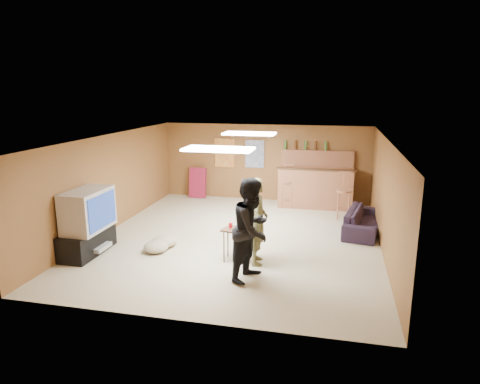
% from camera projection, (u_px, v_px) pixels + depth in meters
% --- Properties ---
extents(ground, '(7.00, 7.00, 0.00)m').
position_uv_depth(ground, '(238.00, 238.00, 9.36)').
color(ground, '#BBAF8F').
rests_on(ground, ground).
extents(ceiling, '(6.00, 7.00, 0.02)m').
position_uv_depth(ceiling, '(238.00, 138.00, 8.85)').
color(ceiling, silver).
rests_on(ceiling, ground).
extents(wall_back, '(6.00, 0.02, 2.20)m').
position_uv_depth(wall_back, '(265.00, 163.00, 12.42)').
color(wall_back, brown).
rests_on(wall_back, ground).
extents(wall_front, '(6.00, 0.02, 2.20)m').
position_uv_depth(wall_front, '(180.00, 247.00, 5.79)').
color(wall_front, brown).
rests_on(wall_front, ground).
extents(wall_left, '(0.02, 7.00, 2.20)m').
position_uv_depth(wall_left, '(110.00, 183.00, 9.75)').
color(wall_left, brown).
rests_on(wall_left, ground).
extents(wall_right, '(0.02, 7.00, 2.20)m').
position_uv_depth(wall_right, '(385.00, 197.00, 8.46)').
color(wall_right, brown).
rests_on(wall_right, ground).
extents(tv_stand, '(0.55, 1.30, 0.50)m').
position_uv_depth(tv_stand, '(87.00, 241.00, 8.46)').
color(tv_stand, black).
rests_on(tv_stand, ground).
extents(dvd_box, '(0.35, 0.50, 0.08)m').
position_uv_depth(dvd_box, '(98.00, 247.00, 8.44)').
color(dvd_box, '#B2B2B7').
rests_on(dvd_box, tv_stand).
extents(tv_body, '(0.60, 1.10, 0.80)m').
position_uv_depth(tv_body, '(88.00, 210.00, 8.30)').
color(tv_body, '#B2B2B7').
rests_on(tv_body, tv_stand).
extents(tv_screen, '(0.02, 0.95, 0.65)m').
position_uv_depth(tv_screen, '(102.00, 211.00, 8.23)').
color(tv_screen, navy).
rests_on(tv_screen, tv_body).
extents(bar_counter, '(2.00, 0.60, 1.10)m').
position_uv_depth(bar_counter, '(315.00, 188.00, 11.71)').
color(bar_counter, brown).
rests_on(bar_counter, ground).
extents(bar_lip, '(2.10, 0.12, 0.05)m').
position_uv_depth(bar_lip, '(316.00, 170.00, 11.34)').
color(bar_lip, '#392212').
rests_on(bar_lip, bar_counter).
extents(bar_shelf, '(2.00, 0.18, 0.05)m').
position_uv_depth(bar_shelf, '(318.00, 151.00, 11.91)').
color(bar_shelf, brown).
rests_on(bar_shelf, bar_backing).
extents(bar_backing, '(2.00, 0.14, 0.60)m').
position_uv_depth(bar_backing, '(317.00, 162.00, 12.00)').
color(bar_backing, brown).
rests_on(bar_backing, bar_counter).
extents(poster_left, '(0.60, 0.03, 0.85)m').
position_uv_depth(poster_left, '(225.00, 153.00, 12.58)').
color(poster_left, '#BF3F26').
rests_on(poster_left, wall_back).
extents(poster_right, '(0.55, 0.03, 0.80)m').
position_uv_depth(poster_right, '(255.00, 154.00, 12.39)').
color(poster_right, '#334C99').
rests_on(poster_right, wall_back).
extents(folding_chair_stack, '(0.50, 0.26, 0.91)m').
position_uv_depth(folding_chair_stack, '(198.00, 183.00, 12.81)').
color(folding_chair_stack, maroon).
rests_on(folding_chair_stack, ground).
extents(ceiling_panel_front, '(1.20, 0.60, 0.04)m').
position_uv_depth(ceiling_panel_front, '(219.00, 149.00, 7.43)').
color(ceiling_panel_front, white).
rests_on(ceiling_panel_front, ceiling).
extents(ceiling_panel_back, '(1.20, 0.60, 0.04)m').
position_uv_depth(ceiling_panel_back, '(249.00, 134.00, 9.99)').
color(ceiling_panel_back, white).
rests_on(ceiling_panel_back, ceiling).
extents(person_olive, '(0.51, 0.67, 1.64)m').
position_uv_depth(person_olive, '(257.00, 221.00, 7.87)').
color(person_olive, brown).
rests_on(person_olive, ground).
extents(person_black, '(0.91, 1.03, 1.77)m').
position_uv_depth(person_black, '(252.00, 229.00, 7.20)').
color(person_black, black).
rests_on(person_black, ground).
extents(sofa, '(1.02, 1.90, 0.53)m').
position_uv_depth(sofa, '(364.00, 221.00, 9.73)').
color(sofa, black).
rests_on(sofa, ground).
extents(tray_table, '(0.55, 0.48, 0.63)m').
position_uv_depth(tray_table, '(236.00, 245.00, 8.09)').
color(tray_table, '#392212').
rests_on(tray_table, ground).
extents(cup_red_near, '(0.08, 0.08, 0.10)m').
position_uv_depth(cup_red_near, '(231.00, 225.00, 8.07)').
color(cup_red_near, red).
rests_on(cup_red_near, tray_table).
extents(cup_red_far, '(0.09, 0.09, 0.10)m').
position_uv_depth(cup_red_far, '(239.00, 228.00, 7.89)').
color(cup_red_far, red).
rests_on(cup_red_far, tray_table).
extents(cup_blue, '(0.11, 0.11, 0.11)m').
position_uv_depth(cup_blue, '(245.00, 225.00, 8.06)').
color(cup_blue, navy).
rests_on(cup_blue, tray_table).
extents(bar_stool_left, '(0.42, 0.42, 1.18)m').
position_uv_depth(bar_stool_left, '(288.00, 186.00, 11.71)').
color(bar_stool_left, brown).
rests_on(bar_stool_left, ground).
extents(bar_stool_right, '(0.46, 0.46, 1.14)m').
position_uv_depth(bar_stool_right, '(344.00, 197.00, 10.65)').
color(bar_stool_right, brown).
rests_on(bar_stool_right, ground).
extents(cushion_near_tv, '(0.64, 0.64, 0.23)m').
position_uv_depth(cushion_near_tv, '(164.00, 241.00, 8.86)').
color(cushion_near_tv, tan).
rests_on(cushion_near_tv, ground).
extents(cushion_mid, '(0.53, 0.53, 0.19)m').
position_uv_depth(cushion_mid, '(167.00, 242.00, 8.89)').
color(cushion_mid, tan).
rests_on(cushion_mid, ground).
extents(cushion_far, '(0.62, 0.62, 0.22)m').
position_uv_depth(cushion_far, '(156.00, 247.00, 8.56)').
color(cushion_far, tan).
rests_on(cushion_far, ground).
extents(bottle_row, '(1.20, 0.08, 0.26)m').
position_uv_depth(bottle_row, '(305.00, 145.00, 11.93)').
color(bottle_row, '#3F7233').
rests_on(bottle_row, bar_shelf).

